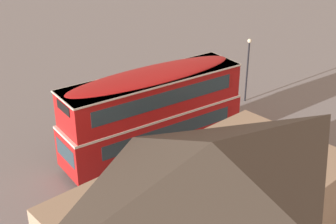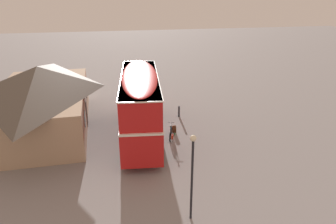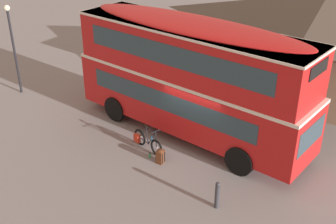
{
  "view_description": "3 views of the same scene",
  "coord_description": "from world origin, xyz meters",
  "px_view_note": "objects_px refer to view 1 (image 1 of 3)",
  "views": [
    {
      "loc": [
        12.87,
        18.03,
        13.35
      ],
      "look_at": [
        -2.18,
        0.27,
        1.96
      ],
      "focal_mm": 49.96,
      "sensor_mm": 36.0,
      "label": 1
    },
    {
      "loc": [
        -21.38,
        2.49,
        10.2
      ],
      "look_at": [
        0.13,
        -1.55,
        1.4
      ],
      "focal_mm": 33.25,
      "sensor_mm": 36.0,
      "label": 2
    },
    {
      "loc": [
        7.09,
        -12.52,
        8.95
      ],
      "look_at": [
        -0.71,
        -1.15,
        1.76
      ],
      "focal_mm": 45.21,
      "sensor_mm": 36.0,
      "label": 3
    }
  ],
  "objects_px": {
    "backpack_on_ground": "(123,133)",
    "kerb_bollard": "(69,140)",
    "touring_bicycle": "(141,130)",
    "water_bottle_green_metal": "(131,134)",
    "street_lamp": "(248,63)",
    "double_decker_bus": "(153,110)"
  },
  "relations": [
    {
      "from": "touring_bicycle",
      "to": "kerb_bollard",
      "type": "distance_m",
      "value": 4.17
    },
    {
      "from": "double_decker_bus",
      "to": "street_lamp",
      "type": "xyz_separation_m",
      "value": [
        -9.09,
        -1.37,
        0.08
      ]
    },
    {
      "from": "water_bottle_green_metal",
      "to": "touring_bicycle",
      "type": "bearing_deg",
      "value": 138.03
    },
    {
      "from": "water_bottle_green_metal",
      "to": "street_lamp",
      "type": "relative_size",
      "value": 0.05
    },
    {
      "from": "backpack_on_ground",
      "to": "kerb_bollard",
      "type": "bearing_deg",
      "value": -19.35
    },
    {
      "from": "touring_bicycle",
      "to": "kerb_bollard",
      "type": "height_order",
      "value": "touring_bicycle"
    },
    {
      "from": "double_decker_bus",
      "to": "street_lamp",
      "type": "bearing_deg",
      "value": -171.46
    },
    {
      "from": "double_decker_bus",
      "to": "kerb_bollard",
      "type": "bearing_deg",
      "value": -47.48
    },
    {
      "from": "street_lamp",
      "to": "touring_bicycle",
      "type": "bearing_deg",
      "value": -4.73
    },
    {
      "from": "backpack_on_ground",
      "to": "kerb_bollard",
      "type": "distance_m",
      "value": 3.12
    },
    {
      "from": "backpack_on_ground",
      "to": "water_bottle_green_metal",
      "type": "height_order",
      "value": "backpack_on_ground"
    },
    {
      "from": "double_decker_bus",
      "to": "backpack_on_ground",
      "type": "distance_m",
      "value": 3.45
    },
    {
      "from": "double_decker_bus",
      "to": "kerb_bollard",
      "type": "relative_size",
      "value": 10.67
    },
    {
      "from": "backpack_on_ground",
      "to": "water_bottle_green_metal",
      "type": "relative_size",
      "value": 2.66
    },
    {
      "from": "touring_bicycle",
      "to": "backpack_on_ground",
      "type": "xyz_separation_m",
      "value": [
        0.97,
        -0.44,
        -0.08
      ]
    },
    {
      "from": "touring_bicycle",
      "to": "backpack_on_ground",
      "type": "distance_m",
      "value": 1.06
    },
    {
      "from": "touring_bicycle",
      "to": "street_lamp",
      "type": "height_order",
      "value": "street_lamp"
    },
    {
      "from": "double_decker_bus",
      "to": "kerb_bollard",
      "type": "distance_m",
      "value": 5.25
    },
    {
      "from": "double_decker_bus",
      "to": "street_lamp",
      "type": "height_order",
      "value": "double_decker_bus"
    },
    {
      "from": "backpack_on_ground",
      "to": "double_decker_bus",
      "type": "bearing_deg",
      "value": 96.99
    },
    {
      "from": "touring_bicycle",
      "to": "water_bottle_green_metal",
      "type": "distance_m",
      "value": 0.65
    },
    {
      "from": "backpack_on_ground",
      "to": "street_lamp",
      "type": "bearing_deg",
      "value": 173.09
    }
  ]
}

